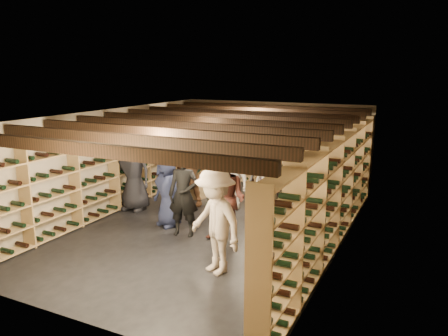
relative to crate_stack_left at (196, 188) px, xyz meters
name	(u,v)px	position (x,y,z in m)	size (l,w,h in m)	color
ground	(210,226)	(1.35, -1.74, -0.26)	(8.00, 8.00, 0.00)	black
walls	(210,172)	(1.35, -1.74, 0.95)	(5.52, 8.02, 2.40)	#B3A48B
ceiling	(210,115)	(1.35, -1.74, 2.15)	(5.50, 8.00, 0.01)	beige
ceiling_joists	(210,122)	(1.35, -1.74, 2.01)	(5.40, 7.12, 0.18)	black
wine_rack_left	(114,166)	(-1.22, -1.74, 0.82)	(0.32, 7.50, 2.15)	tan
wine_rack_right	(333,193)	(3.92, -1.74, 0.82)	(0.32, 7.50, 2.15)	tan
wine_rack_back	(272,149)	(1.35, 2.09, 0.82)	(4.70, 0.30, 2.15)	tan
crate_stack_left	(196,188)	(0.00, 0.00, 0.00)	(0.58, 0.47, 0.51)	tan
crate_stack_right	(287,189)	(2.26, 0.71, 0.08)	(0.55, 0.42, 0.68)	tan
crate_loose	(276,197)	(1.99, 0.70, -0.17)	(0.50, 0.33, 0.17)	tan
person_0	(133,171)	(-0.83, -1.52, 0.70)	(0.94, 0.61, 1.91)	black
person_1	(184,195)	(1.10, -2.41, 0.60)	(0.62, 0.41, 1.71)	black
person_3	(215,221)	(2.44, -3.62, 0.63)	(1.15, 0.66, 1.78)	#BFA994
person_5	(189,168)	(0.14, -0.56, 0.69)	(1.75, 0.56, 1.88)	brown
person_6	(168,190)	(0.51, -2.09, 0.53)	(0.77, 0.50, 1.57)	#1F2543
person_7	(267,187)	(2.34, -0.96, 0.55)	(0.58, 0.38, 1.60)	gray
person_8	(225,199)	(2.04, -2.42, 0.63)	(0.86, 0.67, 1.78)	#4F251D
person_9	(233,178)	(1.28, -0.44, 0.53)	(1.01, 0.58, 1.56)	#A59E96
person_10	(212,177)	(0.73, -0.44, 0.49)	(0.87, 0.36, 1.49)	#2A4E40
person_11	(291,184)	(2.72, -0.44, 0.55)	(1.48, 0.47, 1.60)	#835A94
person_12	(268,174)	(2.16, -0.44, 0.70)	(0.93, 0.61, 1.91)	#323437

